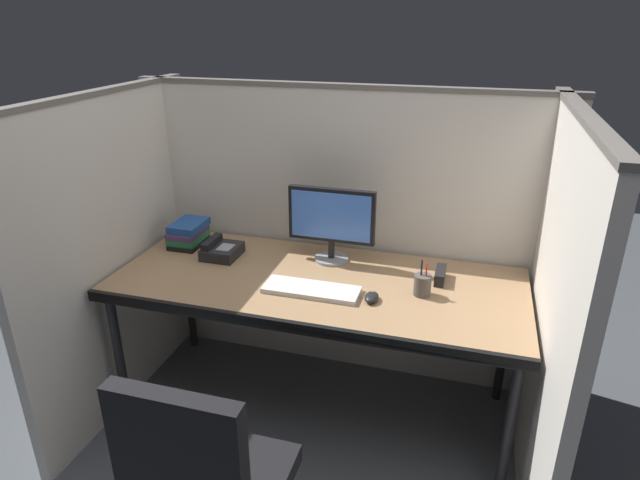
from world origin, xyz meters
name	(u,v)px	position (x,y,z in m)	size (l,w,h in m)	color
ground_plane	(299,448)	(0.00, 0.00, 0.00)	(8.00, 8.00, 0.00)	#4C5156
cubicle_partition_rear	(341,235)	(0.00, 0.74, 0.79)	(2.21, 0.06, 1.57)	beige
cubicle_partition_left	(118,254)	(-0.99, 0.20, 0.79)	(0.06, 1.41, 1.57)	beige
cubicle_partition_right	(549,311)	(0.99, 0.20, 0.79)	(0.06, 1.41, 1.57)	beige
desk	(316,290)	(0.00, 0.29, 0.69)	(1.90, 0.80, 0.74)	#997551
monitor_center	(331,220)	(0.01, 0.53, 0.96)	(0.43, 0.17, 0.37)	gray
keyboard_main	(311,290)	(0.01, 0.18, 0.75)	(0.43, 0.15, 0.02)	silver
computer_mouse	(372,297)	(0.28, 0.17, 0.76)	(0.06, 0.10, 0.04)	black
desk_phone	(221,250)	(-0.54, 0.42, 0.77)	(0.17, 0.19, 0.09)	black
pen_cup	(422,285)	(0.48, 0.29, 0.79)	(0.08, 0.08, 0.17)	#4C4742
book_stack	(188,233)	(-0.78, 0.51, 0.80)	(0.16, 0.23, 0.12)	black
red_stapler	(440,275)	(0.55, 0.45, 0.77)	(0.04, 0.15, 0.06)	black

